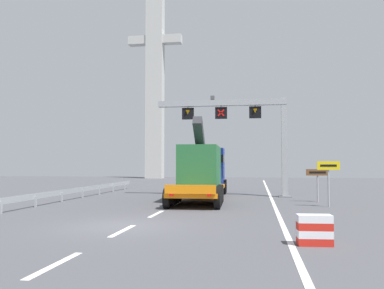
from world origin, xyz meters
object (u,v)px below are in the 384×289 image
(bridge_pylon_distant, at_px, (155,64))
(crash_barrier_striped, at_px, (314,230))
(exit_sign_yellow, at_px, (328,173))
(overhead_lane_gantry, at_px, (241,120))
(tourist_info_sign_brown, at_px, (318,177))
(heavy_haul_truck_orange, at_px, (204,170))

(bridge_pylon_distant, bearing_deg, crash_barrier_striped, -70.69)
(crash_barrier_striped, bearing_deg, bridge_pylon_distant, 109.31)
(exit_sign_yellow, bearing_deg, bridge_pylon_distant, 116.53)
(overhead_lane_gantry, xyz_separation_m, tourist_info_sign_brown, (4.86, -3.54, -4.11))
(heavy_haul_truck_orange, distance_m, exit_sign_yellow, 9.30)
(tourist_info_sign_brown, bearing_deg, overhead_lane_gantry, 143.99)
(crash_barrier_striped, xyz_separation_m, bridge_pylon_distant, (-18.27, 52.12, 18.53))
(heavy_haul_truck_orange, bearing_deg, exit_sign_yellow, -34.25)
(tourist_info_sign_brown, relative_size, crash_barrier_striped, 2.00)
(exit_sign_yellow, relative_size, tourist_info_sign_brown, 1.23)
(exit_sign_yellow, bearing_deg, tourist_info_sign_brown, 93.47)
(overhead_lane_gantry, distance_m, tourist_info_sign_brown, 7.28)
(crash_barrier_striped, height_order, bridge_pylon_distant, bridge_pylon_distant)
(heavy_haul_truck_orange, distance_m, bridge_pylon_distant, 41.78)
(heavy_haul_truck_orange, relative_size, crash_barrier_striped, 13.68)
(heavy_haul_truck_orange, bearing_deg, tourist_info_sign_brown, -17.47)
(heavy_haul_truck_orange, xyz_separation_m, tourist_info_sign_brown, (7.51, -2.36, -0.43))
(overhead_lane_gantry, bearing_deg, heavy_haul_truck_orange, -156.09)
(overhead_lane_gantry, distance_m, exit_sign_yellow, 8.98)
(exit_sign_yellow, height_order, tourist_info_sign_brown, exit_sign_yellow)
(overhead_lane_gantry, relative_size, crash_barrier_striped, 9.50)
(overhead_lane_gantry, height_order, bridge_pylon_distant, bridge_pylon_distant)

